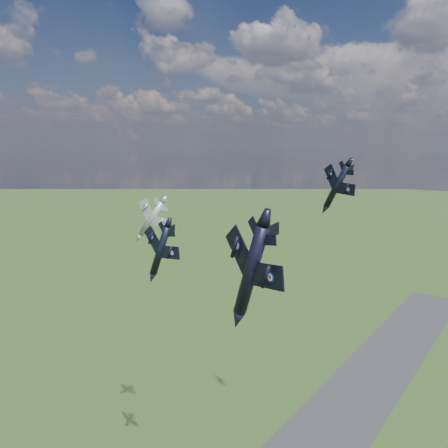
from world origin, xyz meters
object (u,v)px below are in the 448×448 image
Objects in this scene: jet_lead_navy at (160,250)px; jet_high_navy at (337,186)px; jet_right_navy at (251,271)px; jet_left_silver at (151,219)px.

jet_high_navy is (16.97, 35.56, 9.51)m from jet_lead_navy.
jet_lead_navy is 35.84m from jet_right_navy.
jet_right_navy is 1.10× the size of jet_left_silver.
jet_high_navy is 39.86m from jet_left_silver.
jet_lead_navy is at bearing 168.70° from jet_right_navy.
jet_right_navy is at bearing -56.25° from jet_high_navy.
jet_left_silver is (-13.87, 11.24, 2.71)m from jet_lead_navy.
jet_right_navy is 55.22m from jet_high_navy.
jet_lead_navy is at bearing -51.74° from jet_left_silver.
jet_lead_navy is 0.95× the size of jet_right_navy.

